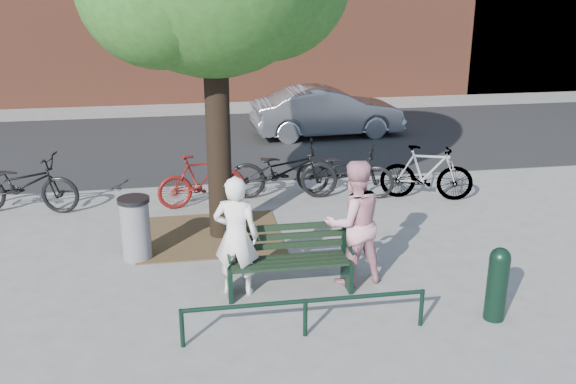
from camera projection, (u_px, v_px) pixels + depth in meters
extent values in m
plane|color=gray|center=(289.00, 291.00, 9.08)|extent=(90.00, 90.00, 0.00)
cube|color=brown|center=(210.00, 235.00, 10.98)|extent=(2.40, 2.00, 0.02)
cube|color=black|center=(236.00, 142.00, 17.01)|extent=(40.00, 7.00, 0.01)
cube|color=black|center=(229.00, 281.00, 8.88)|extent=(0.06, 0.52, 0.45)
cube|color=black|center=(227.00, 245.00, 8.95)|extent=(0.06, 0.06, 0.44)
cylinder|color=black|center=(229.00, 257.00, 8.65)|extent=(0.04, 0.36, 0.04)
cube|color=black|center=(347.00, 272.00, 9.14)|extent=(0.06, 0.52, 0.45)
cube|color=black|center=(344.00, 237.00, 9.21)|extent=(0.06, 0.06, 0.44)
cylinder|color=black|center=(350.00, 249.00, 8.92)|extent=(0.04, 0.36, 0.04)
cube|color=black|center=(289.00, 262.00, 8.94)|extent=(1.64, 0.46, 0.04)
cube|color=black|center=(286.00, 236.00, 9.06)|extent=(1.64, 0.03, 0.47)
cylinder|color=black|center=(182.00, 328.00, 7.65)|extent=(0.06, 0.06, 0.50)
cylinder|color=black|center=(305.00, 318.00, 7.88)|extent=(0.06, 0.06, 0.50)
cylinder|color=black|center=(421.00, 308.00, 8.12)|extent=(0.06, 0.06, 0.50)
cylinder|color=black|center=(305.00, 301.00, 7.81)|extent=(3.00, 0.06, 0.06)
cylinder|color=black|center=(218.00, 127.00, 10.39)|extent=(0.40, 0.40, 3.80)
imported|color=white|center=(236.00, 236.00, 8.77)|extent=(0.72, 0.58, 1.71)
imported|color=#D3919C|center=(353.00, 223.00, 9.07)|extent=(1.01, 0.85, 1.83)
cylinder|color=black|center=(497.00, 289.00, 8.22)|extent=(0.27, 0.27, 0.86)
sphere|color=black|center=(500.00, 258.00, 8.08)|extent=(0.27, 0.27, 0.27)
cylinder|color=gray|center=(136.00, 231.00, 9.96)|extent=(0.45, 0.45, 0.94)
cylinder|color=black|center=(133.00, 200.00, 9.79)|extent=(0.49, 0.49, 0.07)
imported|color=black|center=(22.00, 184.00, 11.87)|extent=(2.20, 1.13, 1.10)
imported|color=#5A0F0C|center=(202.00, 180.00, 12.22)|extent=(1.78, 0.81, 1.03)
imported|color=black|center=(283.00, 171.00, 12.63)|extent=(2.24, 1.02, 1.13)
imported|color=gray|center=(427.00, 173.00, 12.59)|extent=(1.87, 1.06, 1.08)
imported|color=black|center=(345.00, 171.00, 12.79)|extent=(2.09, 1.43, 1.04)
imported|color=gray|center=(327.00, 112.00, 17.42)|extent=(4.15, 1.66, 1.34)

